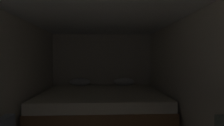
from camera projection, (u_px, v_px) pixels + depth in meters
name	position (u px, v px, depth m)	size (l,w,h in m)	color
wall_back	(102.00, 74.00, 4.82)	(2.64, 0.05, 2.08)	beige
wall_right	(199.00, 89.00, 2.41)	(0.05, 4.90, 2.08)	beige
ceiling_slab	(101.00, 7.00, 2.33)	(2.64, 4.90, 0.05)	white
bed	(102.00, 110.00, 3.78)	(2.42, 1.99, 0.96)	brown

